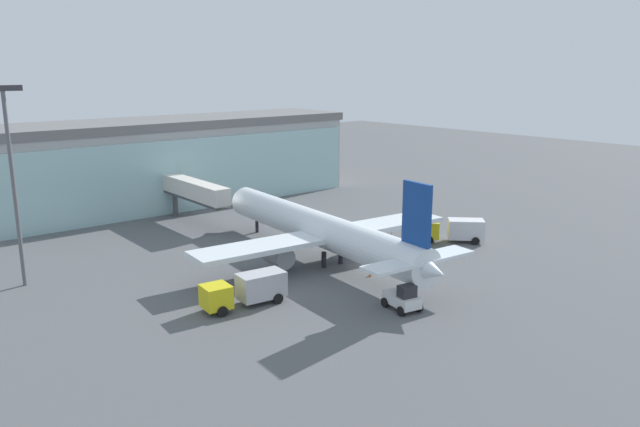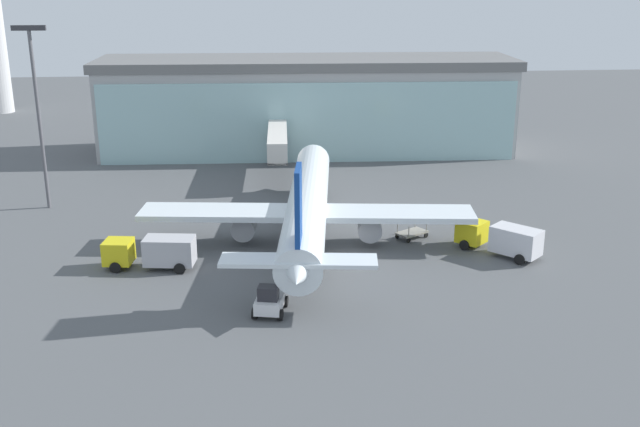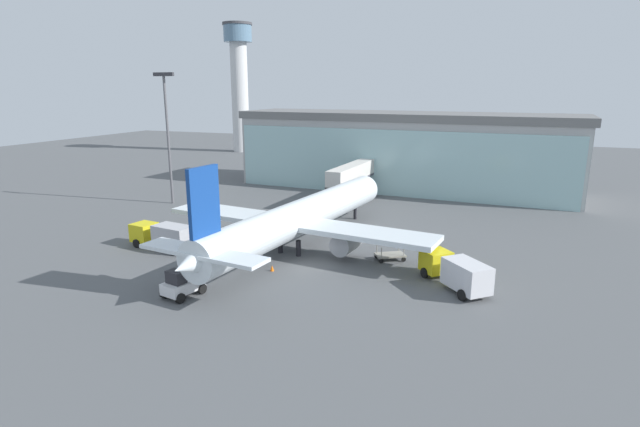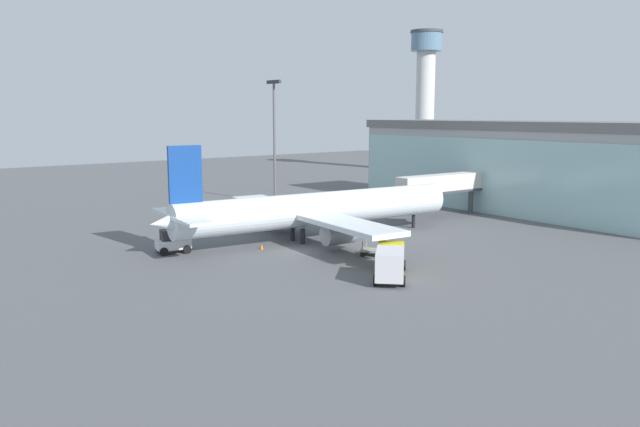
% 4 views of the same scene
% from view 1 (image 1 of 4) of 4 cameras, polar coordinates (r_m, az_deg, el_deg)
% --- Properties ---
extents(ground, '(240.00, 240.00, 0.00)m').
position_cam_1_polar(ground, '(64.32, 4.62, -4.65)').
color(ground, '#545659').
extents(terminal_building, '(54.87, 15.55, 12.36)m').
position_cam_1_polar(terminal_building, '(94.33, -13.16, 4.71)').
color(terminal_building, '#A5A5A5').
rests_on(terminal_building, ground).
extents(jet_bridge, '(2.95, 14.98, 5.55)m').
position_cam_1_polar(jet_bridge, '(81.40, -11.50, 2.02)').
color(jet_bridge, silver).
rests_on(jet_bridge, ground).
extents(apron_light_mast, '(3.20, 0.40, 18.22)m').
position_cam_1_polar(apron_light_mast, '(61.88, -26.35, 3.60)').
color(apron_light_mast, '#59595E').
rests_on(apron_light_mast, ground).
extents(airplane, '(29.41, 35.96, 10.46)m').
position_cam_1_polar(airplane, '(64.35, 0.14, -1.55)').
color(airplane, white).
rests_on(airplane, ground).
extents(catering_truck, '(7.54, 3.33, 2.65)m').
position_cam_1_polar(catering_truck, '(53.42, -6.69, -6.87)').
color(catering_truck, yellow).
rests_on(catering_truck, ground).
extents(fuel_truck, '(6.61, 6.82, 2.65)m').
position_cam_1_polar(fuel_truck, '(73.42, 12.13, -1.43)').
color(fuel_truck, yellow).
rests_on(fuel_truck, ground).
extents(baggage_cart, '(3.22, 2.86, 1.50)m').
position_cam_1_polar(baggage_cart, '(71.58, 5.82, -2.38)').
color(baggage_cart, '#9E998C').
rests_on(baggage_cart, ground).
extents(pushback_tug, '(2.74, 3.51, 2.30)m').
position_cam_1_polar(pushback_tug, '(52.79, 7.58, -7.72)').
color(pushback_tug, silver).
rests_on(pushback_tug, ground).
extents(safety_cone_nose, '(0.36, 0.36, 0.55)m').
position_cam_1_polar(safety_cone_nose, '(60.73, 4.63, -5.48)').
color(safety_cone_nose, orange).
rests_on(safety_cone_nose, ground).
extents(safety_cone_wingtip, '(0.36, 0.36, 0.55)m').
position_cam_1_polar(safety_cone_wingtip, '(57.50, -9.06, -6.72)').
color(safety_cone_wingtip, orange).
rests_on(safety_cone_wingtip, ground).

